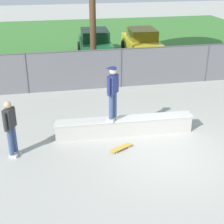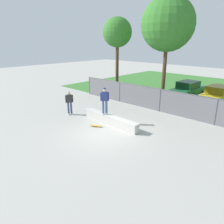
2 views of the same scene
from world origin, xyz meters
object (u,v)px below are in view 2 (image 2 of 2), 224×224
object	(u,v)px
bystander	(69,102)
skateboarder	(105,100)
tree_near_right	(168,24)
car_green	(188,89)
concrete_ledge	(110,120)
car_yellow	(218,95)
skateboard	(96,126)
tree_near_left	(117,33)

from	to	relation	value
bystander	skateboarder	bearing A→B (deg)	10.56
tree_near_right	car_green	world-z (taller)	tree_near_right
concrete_ledge	car_yellow	bearing A→B (deg)	71.24
skateboarder	tree_near_right	bearing A→B (deg)	86.89
concrete_ledge	bystander	world-z (taller)	bystander
concrete_ledge	tree_near_right	world-z (taller)	tree_near_right
car_yellow	tree_near_right	bearing A→B (deg)	-134.89
skateboard	tree_near_right	bearing A→B (deg)	87.82
skateboard	car_yellow	size ratio (longest dim) A/B	0.19
tree_near_left	car_green	xyz separation A→B (m)	(5.90, 4.14, -5.33)
skateboarder	bystander	xyz separation A→B (m)	(-3.24, -0.60, -0.65)
skateboard	tree_near_right	distance (m)	10.25
car_yellow	bystander	world-z (taller)	bystander
skateboarder	tree_near_right	world-z (taller)	tree_near_right
bystander	skateboard	bearing A→B (deg)	-5.43
tree_near_right	car_green	size ratio (longest dim) A/B	2.08
tree_near_left	tree_near_right	world-z (taller)	tree_near_right
concrete_ledge	car_yellow	distance (m)	10.98
car_yellow	skateboarder	bearing A→B (deg)	-110.65
car_green	bystander	bearing A→B (deg)	-110.61
concrete_ledge	car_green	xyz separation A→B (m)	(0.60, 10.64, 0.52)
concrete_ledge	skateboarder	world-z (taller)	skateboarder
car_yellow	bystander	distance (m)	13.21
car_yellow	car_green	bearing A→B (deg)	175.02
car_green	car_yellow	world-z (taller)	same
skateboard	tree_near_left	world-z (taller)	tree_near_left
concrete_ledge	tree_near_left	xyz separation A→B (m)	(-5.30, 6.50, 5.85)
skateboard	tree_near_left	bearing A→B (deg)	123.39
skateboarder	tree_near_left	xyz separation A→B (m)	(-4.88, 6.60, 4.50)
tree_near_left	skateboarder	bearing A→B (deg)	-53.52
concrete_ledge	skateboard	size ratio (longest dim) A/B	6.01
skateboard	concrete_ledge	bearing A→B (deg)	71.19
tree_near_left	car_yellow	bearing A→B (deg)	23.74
car_yellow	tree_near_left	bearing A→B (deg)	-156.26
skateboarder	tree_near_left	distance (m)	9.36
skateboard	car_yellow	distance (m)	12.06
tree_near_right	bystander	xyz separation A→B (m)	(-3.62, -7.49, -5.70)
concrete_ledge	car_yellow	size ratio (longest dim) A/B	1.11
car_yellow	bystander	bearing A→B (deg)	-122.98
concrete_ledge	car_green	size ratio (longest dim) A/B	1.11
skateboarder	bystander	bearing A→B (deg)	-169.44
tree_near_left	tree_near_right	bearing A→B (deg)	3.20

